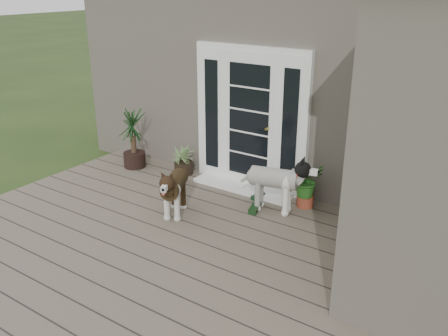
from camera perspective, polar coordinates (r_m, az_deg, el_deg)
The scene contains 14 objects.
deck at distance 5.94m, azimuth -6.62°, elevation -9.95°, with size 6.20×4.60×0.12m, color #6B5B4C.
house_main at distance 8.86m, azimuth 11.32°, elevation 10.75°, with size 7.40×4.00×3.10m, color #665E54.
door_unit at distance 7.24m, azimuth 3.13°, elevation 5.86°, with size 1.90×0.14×2.15m, color white.
door_step at distance 7.43m, azimuth 2.17°, elevation -2.30°, with size 1.60×0.40×0.05m, color white.
brindle_dog at distance 6.55m, azimuth -5.86°, elevation -2.90°, with size 0.34×0.79×0.66m, color #392914, non-canonical shape.
white_dog at distance 6.64m, azimuth 5.93°, elevation -2.24°, with size 0.37×0.87×0.73m, color beige, non-canonical shape.
spider_plant at distance 7.95m, azimuth -4.86°, elevation 1.18°, with size 0.51×0.51×0.55m, color #99B06C, non-canonical shape.
yucca at distance 8.28m, azimuth -10.74°, elevation 3.48°, with size 0.71×0.71×1.02m, color black, non-canonical shape.
herb_a at distance 6.86m, azimuth 9.72°, elevation -2.29°, with size 0.46×0.46×0.58m, color #234B15.
herb_b at distance 6.60m, azimuth 16.35°, elevation -3.59°, with size 0.43×0.43×0.64m, color #1B5E20.
herb_c at distance 6.52m, azimuth 17.91°, elevation -4.74°, with size 0.33×0.33×0.51m, color #195A1D.
sapling at distance 5.50m, azimuth 16.94°, elevation -1.98°, with size 0.54×0.54×1.84m, color #175118, non-canonical shape.
clog_left at distance 6.74m, azimuth 3.71°, elevation -4.71°, with size 0.16×0.33×0.10m, color black, non-canonical shape.
clog_right at distance 7.12m, azimuth 4.08°, elevation -3.35°, with size 0.12×0.26×0.08m, color black, non-canonical shape.
Camera 1 is at (3.38, -3.38, 3.15)m, focal length 38.48 mm.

